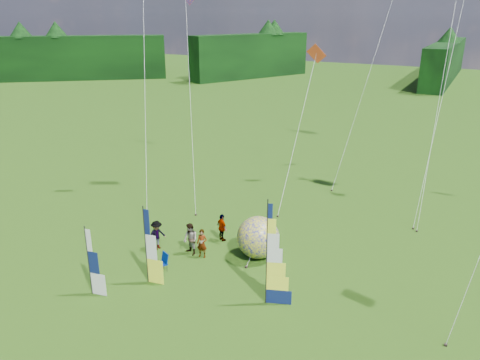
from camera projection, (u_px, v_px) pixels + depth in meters
The scene contains 17 objects.
ground at pixel (216, 335), 19.69m from camera, with size 220.00×220.00×0.00m, color #426C1B.
treeline_ring at pixel (215, 251), 18.32m from camera, with size 210.00×210.00×8.00m, color #0E3D0C, non-canonical shape.
feather_banner_main at pixel (267, 255), 21.01m from camera, with size 1.36×0.10×5.04m, color #0F1B51, non-canonical shape.
side_banner_left at pixel (146, 246), 22.88m from camera, with size 1.10×0.10×4.00m, color #F8FF32, non-canonical shape.
side_banner_far at pixel (89, 262), 22.00m from camera, with size 1.02×0.10×3.45m, color white, non-canonical shape.
bol_inflatable at pixel (258, 237), 25.60m from camera, with size 2.35×2.35×2.35m, color #121088.
spectator_a at pixel (202, 243), 25.66m from camera, with size 0.60×0.40×1.65m, color #66594C.
spectator_b at pixel (190, 239), 25.92m from camera, with size 0.90×0.44×1.84m, color #66594C.
spectator_c at pixel (157, 235), 26.54m from camera, with size 1.12×0.41×1.73m, color #66594C.
spectator_d at pixel (222, 228), 27.51m from camera, with size 0.98×0.40×1.68m, color #66594C.
camp_chair at pixel (161, 263), 24.32m from camera, with size 0.59×0.59×1.02m, color navy, non-canonical shape.
kite_whale at pixel (447, 53), 30.04m from camera, with size 3.37×13.90×20.56m, color black, non-canonical shape.
kite_rainbow_delta at pixel (190, 82), 31.68m from camera, with size 8.37×10.03×16.61m, color red, non-canonical shape.
small_kite_red at pixel (299, 122), 32.66m from camera, with size 3.21×10.70×11.09m, color #C8401C, non-canonical shape.
small_kite_orange at pixel (445, 81), 29.45m from camera, with size 2.66×10.03×17.42m, color #F04F07, non-canonical shape.
small_kite_pink at pixel (144, 95), 29.48m from camera, with size 7.28×9.59×15.72m, color #F02255, non-canonical shape.
small_kite_green at pixel (378, 41), 35.37m from camera, with size 4.97×12.36×21.36m, color #14A90B, non-canonical shape.
Camera 1 is at (8.51, -13.92, 12.85)m, focal length 35.00 mm.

